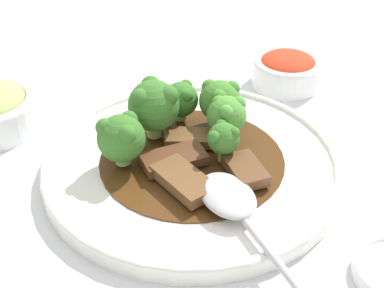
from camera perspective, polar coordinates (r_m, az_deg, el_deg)
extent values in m
plane|color=silver|center=(0.56, 0.00, -2.85)|extent=(4.00, 4.00, 0.00)
cylinder|color=white|center=(0.56, 0.00, -2.28)|extent=(0.31, 0.31, 0.01)
torus|color=white|center=(0.55, 0.00, -1.70)|extent=(0.31, 0.31, 0.01)
cylinder|color=#4C2D14|center=(0.55, 0.00, -1.63)|extent=(0.19, 0.19, 0.00)
cube|color=brown|center=(0.51, -0.89, -3.91)|extent=(0.07, 0.05, 0.01)
cube|color=brown|center=(0.57, 0.12, 0.66)|extent=(0.06, 0.06, 0.01)
cube|color=brown|center=(0.52, 5.73, -2.78)|extent=(0.06, 0.05, 0.01)
cube|color=#56331E|center=(0.54, -1.95, -1.57)|extent=(0.06, 0.07, 0.01)
cylinder|color=#8EB756|center=(0.57, 3.62, 1.09)|extent=(0.01, 0.01, 0.02)
sphere|color=#4C8E38|center=(0.56, 3.71, 3.03)|extent=(0.04, 0.04, 0.04)
sphere|color=#4C8E38|center=(0.56, 2.66, 4.48)|extent=(0.02, 0.02, 0.02)
sphere|color=#4C8E38|center=(0.54, 3.63, 3.35)|extent=(0.02, 0.02, 0.02)
sphere|color=#4C8E38|center=(0.56, 4.97, 4.30)|extent=(0.02, 0.02, 0.02)
cylinder|color=#8EB756|center=(0.61, -1.20, 3.18)|extent=(0.01, 0.01, 0.01)
sphere|color=#387028|center=(0.60, -1.22, 4.78)|extent=(0.04, 0.04, 0.04)
sphere|color=#387028|center=(0.59, -2.43, 5.67)|extent=(0.02, 0.02, 0.02)
sphere|color=#387028|center=(0.58, -0.61, 5.19)|extent=(0.02, 0.02, 0.02)
sphere|color=#387028|center=(0.60, -0.65, 6.20)|extent=(0.02, 0.02, 0.02)
cylinder|color=#7FA84C|center=(0.54, 3.30, -1.06)|extent=(0.01, 0.01, 0.01)
sphere|color=#387028|center=(0.53, 3.37, 0.59)|extent=(0.03, 0.03, 0.03)
sphere|color=#387028|center=(0.52, 2.62, 0.99)|extent=(0.01, 0.01, 0.01)
sphere|color=#387028|center=(0.52, 4.46, 1.20)|extent=(0.01, 0.01, 0.01)
sphere|color=#387028|center=(0.53, 3.13, 1.98)|extent=(0.01, 0.01, 0.01)
cylinder|color=#7FA84C|center=(0.60, 2.92, 2.76)|extent=(0.02, 0.02, 0.01)
sphere|color=#427F2D|center=(0.59, 2.98, 4.61)|extent=(0.05, 0.05, 0.05)
sphere|color=#427F2D|center=(0.57, 2.88, 4.98)|extent=(0.02, 0.02, 0.02)
sphere|color=#427F2D|center=(0.59, 4.29, 5.93)|extent=(0.02, 0.02, 0.02)
sphere|color=#427F2D|center=(0.59, 1.88, 6.11)|extent=(0.02, 0.02, 0.02)
cylinder|color=#8EB756|center=(0.54, -7.37, -1.43)|extent=(0.02, 0.02, 0.01)
sphere|color=#387028|center=(0.53, -7.56, 0.60)|extent=(0.05, 0.05, 0.05)
sphere|color=#387028|center=(0.51, -6.94, 1.02)|extent=(0.02, 0.02, 0.02)
sphere|color=#387028|center=(0.53, -6.76, 2.58)|extent=(0.02, 0.02, 0.02)
sphere|color=#387028|center=(0.52, -9.29, 1.76)|extent=(0.02, 0.02, 0.02)
cylinder|color=#8EB756|center=(0.58, -3.99, 1.70)|extent=(0.02, 0.02, 0.02)
sphere|color=#387028|center=(0.56, -4.11, 4.11)|extent=(0.05, 0.05, 0.05)
sphere|color=#387028|center=(0.55, -2.52, 5.19)|extent=(0.02, 0.02, 0.02)
sphere|color=#387028|center=(0.57, -4.43, 6.27)|extent=(0.02, 0.02, 0.02)
sphere|color=#387028|center=(0.55, -5.56, 4.84)|extent=(0.02, 0.02, 0.02)
ellipsoid|color=#B7B7BC|center=(0.49, 3.78, -5.46)|extent=(0.08, 0.07, 0.01)
cylinder|color=#B7B7BC|center=(0.43, 10.12, -13.56)|extent=(0.12, 0.07, 0.01)
cylinder|color=white|center=(0.73, 9.95, 6.49)|extent=(0.05, 0.05, 0.01)
cylinder|color=white|center=(0.72, 10.05, 7.35)|extent=(0.09, 0.09, 0.03)
torus|color=white|center=(0.71, 10.17, 8.44)|extent=(0.09, 0.09, 0.01)
ellipsoid|color=red|center=(0.71, 10.19, 8.59)|extent=(0.07, 0.07, 0.02)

